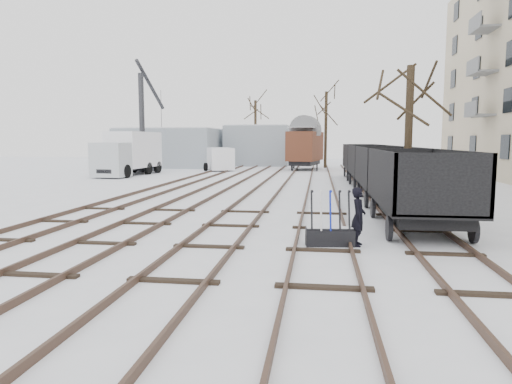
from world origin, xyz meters
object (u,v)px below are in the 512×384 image
(worker, at_px, (358,217))
(freight_wagon_a, at_px, (417,199))
(lorry, at_px, (129,153))
(box_van_wagon, at_px, (305,145))
(ground_frame, at_px, (330,235))
(panel_van, at_px, (220,159))
(crane, at_px, (143,142))

(worker, distance_m, freight_wagon_a, 3.42)
(lorry, bearing_deg, freight_wagon_a, -42.77)
(worker, distance_m, box_van_wagon, 31.82)
(ground_frame, distance_m, freight_wagon_a, 4.04)
(box_van_wagon, xyz_separation_m, lorry, (-13.90, -8.89, -0.53))
(ground_frame, height_order, worker, worker)
(panel_van, bearing_deg, box_van_wagon, -9.00)
(ground_frame, bearing_deg, freight_wagon_a, 38.17)
(freight_wagon_a, xyz_separation_m, lorry, (-18.37, 20.07, 0.84))
(box_van_wagon, distance_m, crane, 15.14)
(freight_wagon_a, distance_m, box_van_wagon, 29.34)
(lorry, bearing_deg, crane, 103.03)
(freight_wagon_a, height_order, crane, crane)
(freight_wagon_a, bearing_deg, ground_frame, -134.87)
(ground_frame, distance_m, box_van_wagon, 31.90)
(panel_van, bearing_deg, crane, 177.60)
(ground_frame, distance_m, worker, 0.91)
(ground_frame, height_order, lorry, lorry)
(lorry, bearing_deg, ground_frame, -51.03)
(ground_frame, distance_m, panel_van, 31.63)
(ground_frame, bearing_deg, panel_van, 100.83)
(freight_wagon_a, bearing_deg, box_van_wagon, 98.77)
(ground_frame, xyz_separation_m, panel_van, (-9.66, 30.10, 0.82))
(freight_wagon_a, distance_m, lorry, 27.22)
(worker, height_order, lorry, lorry)
(panel_van, distance_m, crane, 7.15)
(box_van_wagon, distance_m, lorry, 16.51)
(box_van_wagon, relative_size, crane, 0.57)
(worker, relative_size, crane, 0.16)
(lorry, relative_size, panel_van, 1.51)
(box_van_wagon, height_order, lorry, box_van_wagon)
(box_van_wagon, relative_size, panel_van, 1.09)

